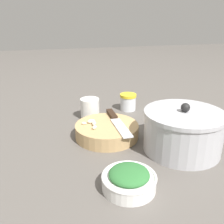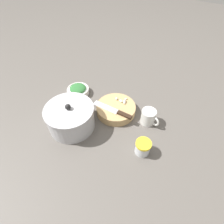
% 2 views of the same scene
% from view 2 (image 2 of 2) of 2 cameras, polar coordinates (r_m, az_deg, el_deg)
% --- Properties ---
extents(ground_plane, '(5.00, 5.00, 0.00)m').
position_cam_2_polar(ground_plane, '(0.99, -0.74, -1.84)').
color(ground_plane, '#56514C').
extents(cutting_board, '(0.22, 0.22, 0.05)m').
position_cam_2_polar(cutting_board, '(1.00, 1.29, 0.97)').
color(cutting_board, tan).
rests_on(cutting_board, ground_plane).
extents(chef_knife, '(0.24, 0.04, 0.01)m').
position_cam_2_polar(chef_knife, '(0.95, 0.86, 0.39)').
color(chef_knife, black).
rests_on(chef_knife, cutting_board).
extents(garlic_cloves, '(0.08, 0.05, 0.01)m').
position_cam_2_polar(garlic_cloves, '(1.00, 3.42, 3.67)').
color(garlic_cloves, silver).
rests_on(garlic_cloves, cutting_board).
extents(herb_bowl, '(0.14, 0.14, 0.06)m').
position_cam_2_polar(herb_bowl, '(1.14, -11.00, 7.03)').
color(herb_bowl, silver).
rests_on(herb_bowl, ground_plane).
extents(spice_jar, '(0.07, 0.07, 0.07)m').
position_cam_2_polar(spice_jar, '(0.84, 10.02, -11.30)').
color(spice_jar, silver).
rests_on(spice_jar, ground_plane).
extents(coffee_mug, '(0.11, 0.08, 0.09)m').
position_cam_2_polar(coffee_mug, '(0.95, 11.86, -1.60)').
color(coffee_mug, silver).
rests_on(coffee_mug, ground_plane).
extents(stock_pot, '(0.25, 0.25, 0.16)m').
position_cam_2_polar(stock_pot, '(0.92, -13.33, -1.75)').
color(stock_pot, '#B2B2B7').
rests_on(stock_pot, ground_plane).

